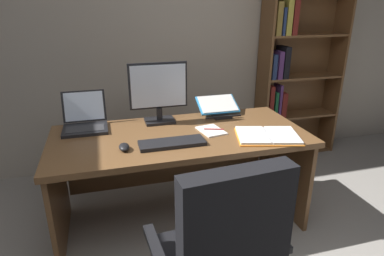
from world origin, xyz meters
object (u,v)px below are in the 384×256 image
Objects in this scene: bookshelf at (293,61)px; open_binder at (267,136)px; monitor at (159,93)px; reading_stand_with_book at (218,106)px; pen at (214,129)px; keyboard at (172,143)px; computer_mouse at (124,147)px; desk at (178,153)px; laptop at (85,121)px; notepad at (211,131)px.

bookshelf is 1.44m from open_binder.
reading_stand_with_book is (0.49, 0.06, -0.16)m from monitor.
pen is (-1.15, -0.92, -0.28)m from bookshelf.
computer_mouse is at bearing 180.00° from keyboard.
computer_mouse is (-0.39, -0.25, 0.21)m from desk.
laptop is (-0.54, 0.01, -0.17)m from monitor.
notepad is (0.22, -0.09, 0.19)m from desk.
reading_stand_with_book is at bearing 45.76° from keyboard.
laptop is at bearing 172.14° from open_binder.
bookshelf is 1.17m from reading_stand_with_book.
reading_stand_with_book is (0.79, 0.50, 0.05)m from computer_mouse.
monitor is 1.38× the size of laptop.
pen is at bearing 0.00° from notepad.
notepad is at bearing 14.22° from computer_mouse.
reading_stand_with_book reaches higher than keyboard.
notepad is at bearing 180.00° from pen.
keyboard is 0.37m from pen.
monitor is 1.40× the size of reading_stand_with_book.
keyboard is 2.00× the size of notepad.
open_binder is at bearing -37.65° from monitor.
open_binder reaches higher than notepad.
open_binder is at bearing -28.57° from desk.
notepad is 0.02m from pen.
open_binder is 0.37m from pen.
computer_mouse is (-0.30, -0.45, -0.20)m from monitor.
keyboard reaches higher than pen.
pen is (0.33, -0.29, -0.21)m from monitor.
reading_stand_with_book reaches higher than computer_mouse.
keyboard is 0.88× the size of open_binder.
desk is 5.44× the size of reading_stand_with_book.
open_binder is (0.94, -0.05, -0.01)m from computer_mouse.
monitor reaches higher than keyboard.
monitor is 0.52m from reading_stand_with_book.
monitor reaches higher than reading_stand_with_book.
open_binder is (0.55, -0.30, 0.20)m from desk.
bookshelf is at bearing 17.10° from laptop.
monitor is at bearing 139.06° from pen.
keyboard is at bearing -153.67° from notepad.
notepad is (-1.17, -0.92, -0.29)m from bookshelf.
computer_mouse is 0.94m from reading_stand_with_book.
bookshelf reaches higher than open_binder.
reading_stand_with_book is 0.39m from notepad.
open_binder is (0.64, -0.05, -0.00)m from keyboard.
computer_mouse reaches higher than keyboard.
bookshelf reaches higher than pen.
desk is 0.66m from open_binder.
laptop reaches higher than open_binder.
laptop is 0.90m from notepad.
desk is at bearing 157.03° from notepad.
desk is at bearing -147.58° from reading_stand_with_book.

